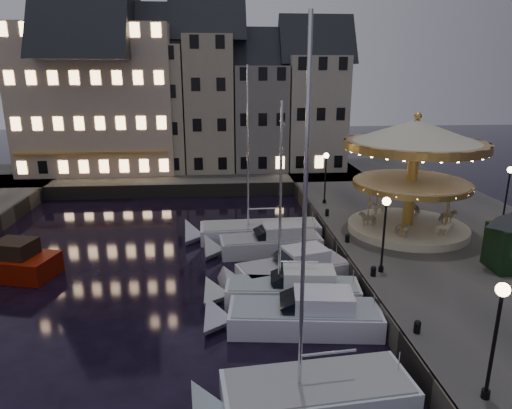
{
  "coord_description": "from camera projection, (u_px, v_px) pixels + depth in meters",
  "views": [
    {
      "loc": [
        -1.43,
        -21.03,
        11.68
      ],
      "look_at": [
        1.0,
        8.0,
        3.2
      ],
      "focal_mm": 32.0,
      "sensor_mm": 36.0,
      "label": 1
    }
  ],
  "objects": [
    {
      "name": "quay_east",
      "position": [
        454.0,
        245.0,
        30.19
      ],
      "size": [
        16.0,
        56.0,
        1.3
      ],
      "primitive_type": "cube",
      "color": "#474442",
      "rests_on": "ground"
    },
    {
      "name": "ground",
      "position": [
        250.0,
        308.0,
        23.51
      ],
      "size": [
        160.0,
        160.0,
        0.0
      ],
      "primitive_type": "plane",
      "color": "black",
      "rests_on": "ground"
    },
    {
      "name": "townhouse_nf",
      "position": [
        313.0,
        104.0,
        50.64
      ],
      "size": [
        6.82,
        8.0,
        13.8
      ],
      "color": "#A99F8F",
      "rests_on": "quay_north"
    },
    {
      "name": "motorboat_e",
      "position": [
        265.0,
        244.0,
        30.4
      ],
      "size": [
        7.82,
        2.81,
        2.15
      ],
      "color": "silver",
      "rests_on": "ground"
    },
    {
      "name": "motorboat_c",
      "position": [
        284.0,
        291.0,
        23.79
      ],
      "size": [
        8.04,
        2.87,
        10.62
      ],
      "color": "silver",
      "rests_on": "ground"
    },
    {
      "name": "streetlamp_b",
      "position": [
        385.0,
        224.0,
        23.92
      ],
      "size": [
        0.44,
        0.44,
        4.17
      ],
      "color": "black",
      "rests_on": "quay_east"
    },
    {
      "name": "motorboat_d",
      "position": [
        287.0,
        272.0,
        26.15
      ],
      "size": [
        7.41,
        4.29,
        2.15
      ],
      "color": "silver",
      "rests_on": "ground"
    },
    {
      "name": "bollard_b",
      "position": [
        373.0,
        271.0,
        24.07
      ],
      "size": [
        0.3,
        0.3,
        0.57
      ],
      "color": "black",
      "rests_on": "quay_east"
    },
    {
      "name": "streetlamp_d",
      "position": [
        508.0,
        187.0,
        31.52
      ],
      "size": [
        0.44,
        0.44,
        4.17
      ],
      "color": "black",
      "rests_on": "quay_east"
    },
    {
      "name": "bollard_a",
      "position": [
        417.0,
        326.0,
        18.8
      ],
      "size": [
        0.3,
        0.3,
        0.57
      ],
      "color": "black",
      "rests_on": "quay_east"
    },
    {
      "name": "bollard_d",
      "position": [
        327.0,
        212.0,
        34.11
      ],
      "size": [
        0.3,
        0.3,
        0.57
      ],
      "color": "black",
      "rests_on": "quay_east"
    },
    {
      "name": "streetlamp_a",
      "position": [
        497.0,
        325.0,
        14.35
      ],
      "size": [
        0.44,
        0.44,
        4.17
      ],
      "color": "black",
      "rests_on": "quay_east"
    },
    {
      "name": "quaywall_e",
      "position": [
        335.0,
        249.0,
        29.55
      ],
      "size": [
        0.15,
        44.0,
        1.3
      ],
      "primitive_type": "cube",
      "color": "#47423A",
      "rests_on": "ground"
    },
    {
      "name": "quay_north",
      "position": [
        158.0,
        178.0,
        49.47
      ],
      "size": [
        44.0,
        12.0,
        1.3
      ],
      "primitive_type": "cube",
      "color": "#474442",
      "rests_on": "ground"
    },
    {
      "name": "townhouse_na",
      "position": [
        47.0,
        110.0,
        48.47
      ],
      "size": [
        5.5,
        8.0,
        12.8
      ],
      "color": "gray",
      "rests_on": "quay_north"
    },
    {
      "name": "bollard_c",
      "position": [
        347.0,
        238.0,
        28.85
      ],
      "size": [
        0.3,
        0.3,
        0.57
      ],
      "color": "black",
      "rests_on": "quay_east"
    },
    {
      "name": "townhouse_nd",
      "position": [
        209.0,
        95.0,
        49.44
      ],
      "size": [
        5.5,
        8.0,
        15.8
      ],
      "color": "tan",
      "rests_on": "quay_north"
    },
    {
      "name": "streetlamp_c",
      "position": [
        326.0,
        171.0,
        36.83
      ],
      "size": [
        0.44,
        0.44,
        4.17
      ],
      "color": "black",
      "rests_on": "quay_east"
    },
    {
      "name": "carousel",
      "position": [
        414.0,
        155.0,
        29.47
      ],
      "size": [
        9.08,
        9.08,
        7.95
      ],
      "color": "beige",
      "rests_on": "quay_east"
    },
    {
      "name": "townhouse_ne",
      "position": [
        259.0,
        109.0,
        50.29
      ],
      "size": [
        6.16,
        8.0,
        12.8
      ],
      "color": "gray",
      "rests_on": "quay_north"
    },
    {
      "name": "townhouse_nb",
      "position": [
        99.0,
        105.0,
        48.77
      ],
      "size": [
        6.16,
        8.0,
        13.8
      ],
      "color": "slate",
      "rests_on": "quay_north"
    },
    {
      "name": "motorboat_f",
      "position": [
        252.0,
        232.0,
        33.01
      ],
      "size": [
        9.66,
        2.79,
        12.85
      ],
      "color": "silver",
      "rests_on": "ground"
    },
    {
      "name": "hotel_corner",
      "position": [
        98.0,
        91.0,
        48.35
      ],
      "size": [
        17.6,
        9.0,
        16.8
      ],
      "color": "beige",
      "rests_on": "quay_north"
    },
    {
      "name": "motorboat_b",
      "position": [
        296.0,
        317.0,
        21.38
      ],
      "size": [
        8.22,
        3.23,
        2.15
      ],
      "color": "silver",
      "rests_on": "ground"
    },
    {
      "name": "townhouse_nc",
      "position": [
        156.0,
        100.0,
        49.11
      ],
      "size": [
        6.82,
        8.0,
        14.8
      ],
      "color": "#B4A88B",
      "rests_on": "quay_north"
    },
    {
      "name": "quaywall_n",
      "position": [
        172.0,
        191.0,
        43.89
      ],
      "size": [
        48.0,
        0.15,
        1.3
      ],
      "primitive_type": "cube",
      "color": "#47423A",
      "rests_on": "ground"
    },
    {
      "name": "motorboat_a",
      "position": [
        302.0,
        397.0,
        16.26
      ],
      "size": [
        7.93,
        3.25,
        13.19
      ],
      "color": "silver",
      "rests_on": "ground"
    }
  ]
}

